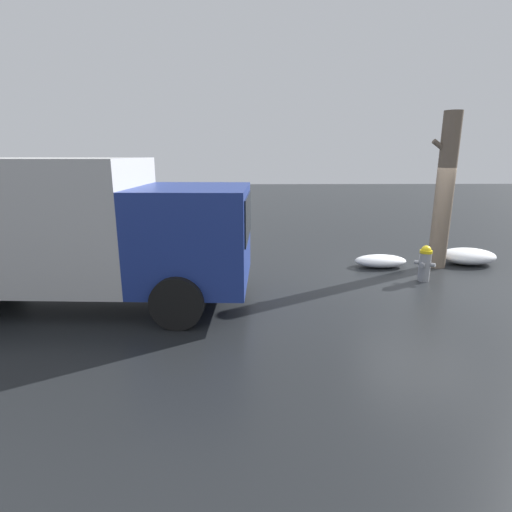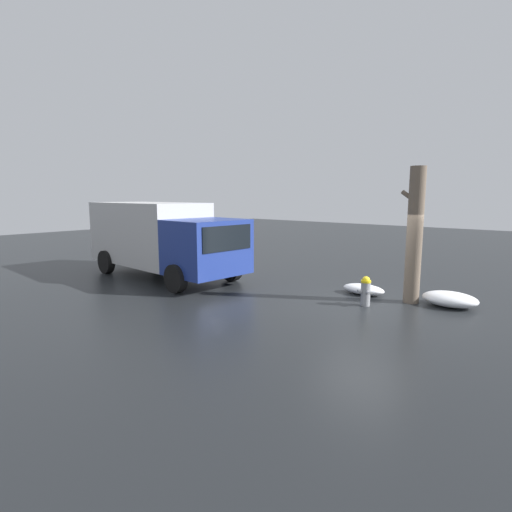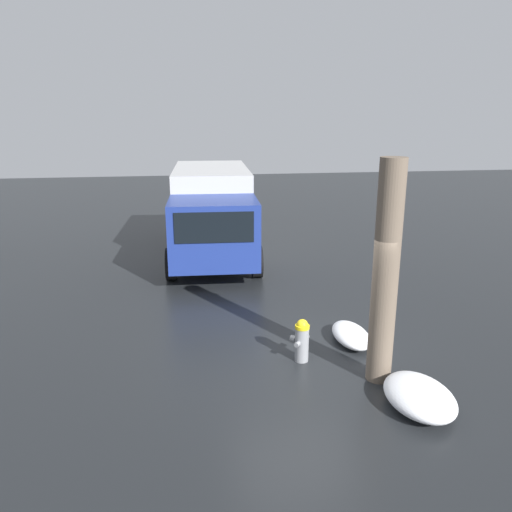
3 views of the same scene
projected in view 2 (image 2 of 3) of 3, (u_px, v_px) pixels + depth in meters
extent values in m
plane|color=black|center=(365.00, 306.00, 11.06)|extent=(60.00, 60.00, 0.00)
cylinder|color=gray|center=(365.00, 294.00, 11.01)|extent=(0.26, 0.26, 0.65)
cylinder|color=yellow|center=(366.00, 281.00, 10.96)|extent=(0.27, 0.27, 0.07)
sphere|color=yellow|center=(366.00, 280.00, 10.95)|extent=(0.22, 0.22, 0.22)
cylinder|color=gray|center=(359.00, 292.00, 10.97)|extent=(0.15, 0.15, 0.11)
cylinder|color=gray|center=(368.00, 293.00, 10.82)|extent=(0.13, 0.13, 0.09)
cylinder|color=gray|center=(363.00, 290.00, 11.17)|extent=(0.13, 0.13, 0.09)
cylinder|color=#6B5B4C|center=(415.00, 236.00, 11.12)|extent=(0.43, 0.43, 3.82)
cylinder|color=#6B5B4C|center=(410.00, 197.00, 11.08)|extent=(0.49, 0.12, 0.40)
cube|color=navy|center=(207.00, 247.00, 13.14)|extent=(2.13, 2.49, 1.80)
cube|color=black|center=(228.00, 238.00, 12.39)|extent=(0.13, 2.01, 0.79)
cube|color=#BCBCBC|center=(149.00, 233.00, 15.45)|extent=(5.05, 2.63, 2.30)
cylinder|color=black|center=(231.00, 268.00, 14.20)|extent=(0.91, 0.32, 0.90)
cylinder|color=black|center=(176.00, 279.00, 12.48)|extent=(0.91, 0.32, 0.90)
cylinder|color=black|center=(159.00, 255.00, 17.32)|extent=(0.91, 0.32, 0.90)
cylinder|color=black|center=(106.00, 262.00, 15.60)|extent=(0.91, 0.32, 0.90)
ellipsoid|color=white|center=(363.00, 289.00, 12.32)|extent=(1.32, 0.69, 0.31)
ellipsoid|color=white|center=(450.00, 299.00, 10.97)|extent=(1.45, 1.03, 0.40)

